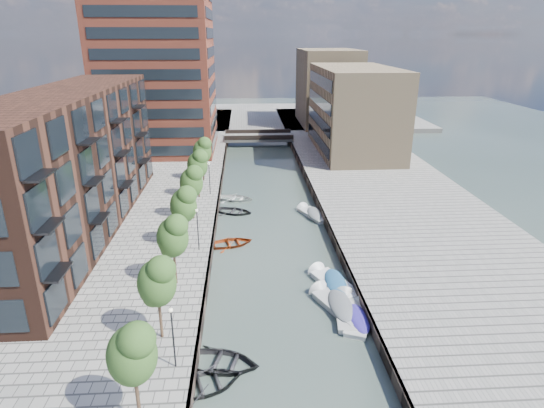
{
  "coord_description": "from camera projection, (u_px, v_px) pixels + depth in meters",
  "views": [
    {
      "loc": [
        -2.7,
        -14.83,
        20.0
      ],
      "look_at": [
        0.0,
        29.22,
        3.5
      ],
      "focal_mm": 30.0,
      "sensor_mm": 36.0,
      "label": 1
    }
  ],
  "objects": [
    {
      "name": "bridge",
      "position": [
        258.0,
        137.0,
        87.85
      ],
      "size": [
        13.0,
        6.0,
        1.3
      ],
      "color": "gray",
      "rests_on": "ground"
    },
    {
      "name": "quay_right",
      "position": [
        389.0,
        194.0,
        59.16
      ],
      "size": [
        20.0,
        140.0,
        1.0
      ],
      "primitive_type": "cube",
      "color": "gray",
      "rests_on": "ground"
    },
    {
      "name": "sloop_3",
      "position": [
        235.0,
        200.0,
        58.44
      ],
      "size": [
        5.28,
        4.35,
        0.95
      ],
      "primitive_type": "imported",
      "rotation": [
        0.0,
        0.0,
        1.31
      ],
      "color": "silver",
      "rests_on": "ground"
    },
    {
      "name": "tree_6",
      "position": [
        202.0,
        150.0,
        61.68
      ],
      "size": [
        2.5,
        2.5,
        5.95
      ],
      "color": "#382619",
      "rests_on": "quay_left"
    },
    {
      "name": "sloop_2",
      "position": [
        231.0,
        245.0,
        45.96
      ],
      "size": [
        5.08,
        4.18,
        0.92
      ],
      "primitive_type": "imported",
      "rotation": [
        0.0,
        0.0,
        1.83
      ],
      "color": "#973310",
      "rests_on": "ground"
    },
    {
      "name": "car",
      "position": [
        324.0,
        141.0,
        82.94
      ],
      "size": [
        2.51,
        4.55,
        1.46
      ],
      "primitive_type": "imported",
      "rotation": [
        0.0,
        0.0,
        0.19
      ],
      "color": "#B6B8BB",
      "rests_on": "quay_right"
    },
    {
      "name": "motorboat_3",
      "position": [
        332.0,
        282.0,
        38.68
      ],
      "size": [
        3.96,
        5.73,
        1.82
      ],
      "color": "white",
      "rests_on": "ground"
    },
    {
      "name": "motorboat_4",
      "position": [
        312.0,
        214.0,
        53.44
      ],
      "size": [
        3.62,
        5.29,
        1.68
      ],
      "color": "silver",
      "rests_on": "ground"
    },
    {
      "name": "quay_wall_left",
      "position": [
        219.0,
        198.0,
        57.9
      ],
      "size": [
        0.25,
        140.0,
        1.0
      ],
      "primitive_type": "cube",
      "color": "#332823",
      "rests_on": "ground"
    },
    {
      "name": "sloop_0",
      "position": [
        205.0,
        387.0,
        27.42
      ],
      "size": [
        5.66,
        4.78,
        1.0
      ],
      "primitive_type": "imported",
      "rotation": [
        0.0,
        0.0,
        1.89
      ],
      "color": "black",
      "rests_on": "ground"
    },
    {
      "name": "tree_4",
      "position": [
        191.0,
        181.0,
        48.6
      ],
      "size": [
        2.5,
        2.5,
        5.95
      ],
      "color": "#382619",
      "rests_on": "quay_left"
    },
    {
      "name": "tower",
      "position": [
        157.0,
        60.0,
        75.22
      ],
      "size": [
        18.0,
        18.0,
        30.0
      ],
      "primitive_type": "cube",
      "color": "#9C412D",
      "rests_on": "quay_left"
    },
    {
      "name": "water",
      "position": [
        267.0,
        200.0,
        58.42
      ],
      "size": [
        300.0,
        300.0,
        0.0
      ],
      "primitive_type": "plane",
      "color": "#38473F",
      "rests_on": "ground"
    },
    {
      "name": "tree_5",
      "position": [
        197.0,
        163.0,
        55.14
      ],
      "size": [
        2.5,
        2.5,
        5.95
      ],
      "color": "#382619",
      "rests_on": "quay_left"
    },
    {
      "name": "far_closure",
      "position": [
        255.0,
        117.0,
        114.34
      ],
      "size": [
        80.0,
        40.0,
        1.0
      ],
      "primitive_type": "cube",
      "color": "gray",
      "rests_on": "ground"
    },
    {
      "name": "motorboat_0",
      "position": [
        359.0,
        317.0,
        33.9
      ],
      "size": [
        3.14,
        4.86,
        1.53
      ],
      "color": "silver",
      "rests_on": "ground"
    },
    {
      "name": "lamp_1",
      "position": [
        198.0,
        225.0,
        41.82
      ],
      "size": [
        0.24,
        0.24,
        4.12
      ],
      "color": "black",
      "rests_on": "quay_left"
    },
    {
      "name": "sloop_4",
      "position": [
        234.0,
        213.0,
        54.2
      ],
      "size": [
        5.21,
        4.49,
        0.91
      ],
      "primitive_type": "imported",
      "rotation": [
        0.0,
        0.0,
        1.2
      ],
      "color": "#232326",
      "rests_on": "ground"
    },
    {
      "name": "sloop_1",
      "position": [
        221.0,
        366.0,
        29.19
      ],
      "size": [
        5.88,
        4.85,
        1.06
      ],
      "primitive_type": "imported",
      "rotation": [
        0.0,
        0.0,
        1.31
      ],
      "color": "#242427",
      "rests_on": "ground"
    },
    {
      "name": "quay_wall_right",
      "position": [
        314.0,
        196.0,
        58.6
      ],
      "size": [
        0.25,
        140.0,
        1.0
      ],
      "primitive_type": "cube",
      "color": "#332823",
      "rests_on": "ground"
    },
    {
      "name": "tan_block_near",
      "position": [
        354.0,
        110.0,
        77.11
      ],
      "size": [
        12.0,
        25.0,
        14.0
      ],
      "primitive_type": "cube",
      "color": "#917A59",
      "rests_on": "quay_right"
    },
    {
      "name": "apartment_block",
      "position": [
        71.0,
        163.0,
        45.12
      ],
      "size": [
        8.0,
        38.0,
        14.0
      ],
      "primitive_type": "cube",
      "color": "#331B13",
      "rests_on": "quay_left"
    },
    {
      "name": "lamp_2",
      "position": [
        209.0,
        175.0,
        56.78
      ],
      "size": [
        0.24,
        0.24,
        4.12
      ],
      "color": "black",
      "rests_on": "quay_left"
    },
    {
      "name": "tan_block_far",
      "position": [
        327.0,
        87.0,
        101.06
      ],
      "size": [
        12.0,
        20.0,
        16.0
      ],
      "primitive_type": "cube",
      "color": "#917A59",
      "rests_on": "quay_right"
    },
    {
      "name": "motorboat_1",
      "position": [
        336.0,
        304.0,
        35.49
      ],
      "size": [
        4.11,
        5.9,
        1.87
      ],
      "color": "#B8B8B6",
      "rests_on": "ground"
    },
    {
      "name": "motorboat_2",
      "position": [
        347.0,
        310.0,
        35.01
      ],
      "size": [
        2.35,
        5.34,
        1.72
      ],
      "color": "#ADACAB",
      "rests_on": "ground"
    },
    {
      "name": "tree_3",
      "position": [
        183.0,
        204.0,
        42.05
      ],
      "size": [
        2.5,
        2.5,
        5.95
      ],
      "color": "#382619",
      "rests_on": "quay_left"
    },
    {
      "name": "tree_0",
      "position": [
        132.0,
        352.0,
        22.42
      ],
      "size": [
        2.5,
        2.5,
        5.95
      ],
      "color": "#382619",
      "rests_on": "quay_left"
    },
    {
      "name": "tree_1",
      "position": [
        157.0,
        280.0,
        28.96
      ],
      "size": [
        2.5,
        2.5,
        5.95
      ],
      "color": "#382619",
      "rests_on": "quay_left"
    },
    {
      "name": "lamp_0",
      "position": [
        173.0,
        332.0,
        26.86
      ],
      "size": [
        0.24,
        0.24,
        4.12
      ],
      "color": "black",
      "rests_on": "quay_left"
    },
    {
      "name": "tree_2",
      "position": [
        172.0,
        235.0,
        35.51
      ],
      "size": [
        2.5,
        2.5,
        5.95
      ],
      "color": "#382619",
      "rests_on": "quay_left"
    }
  ]
}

